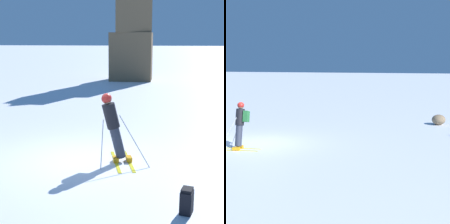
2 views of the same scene
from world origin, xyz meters
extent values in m
plane|color=white|center=(0.00, 0.00, 0.00)|extent=(300.00, 300.00, 0.00)
cube|color=yellow|center=(1.01, -0.05, 0.01)|extent=(0.54, 1.75, 0.01)
cube|color=yellow|center=(1.36, 0.05, 0.01)|extent=(0.54, 1.75, 0.01)
cube|color=orange|center=(1.01, -0.05, 0.07)|extent=(0.21, 0.31, 0.12)
cube|color=orange|center=(1.36, 0.05, 0.07)|extent=(0.21, 0.31, 0.12)
cylinder|color=#2D3342|center=(1.06, -0.03, 0.54)|extent=(0.50, 0.36, 0.88)
cylinder|color=black|center=(0.89, -0.08, 1.26)|extent=(0.56, 0.45, 0.72)
sphere|color=tan|center=(0.78, -0.10, 1.70)|extent=(0.34, 0.30, 0.29)
sphere|color=#AD231E|center=(0.78, -0.11, 1.73)|extent=(0.39, 0.35, 0.33)
cube|color=#236633|center=(0.81, 0.17, 1.29)|extent=(0.41, 0.27, 0.49)
cylinder|color=#B7B7BC|center=(0.71, -0.43, 0.59)|extent=(0.04, 0.54, 1.19)
cylinder|color=#B7B7BC|center=(1.52, -0.22, 0.64)|extent=(0.85, 0.33, 1.30)
ellipsoid|color=#7A664C|center=(-8.34, 6.50, 0.29)|extent=(0.89, 0.76, 0.58)
camera|label=1|loc=(2.30, -9.55, 3.27)|focal=60.00mm
camera|label=2|loc=(13.10, 9.29, 3.32)|focal=60.00mm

